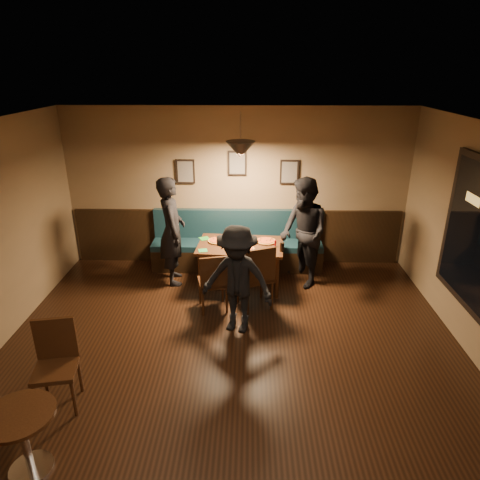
{
  "coord_description": "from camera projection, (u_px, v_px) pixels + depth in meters",
  "views": [
    {
      "loc": [
        0.21,
        -3.89,
        3.41
      ],
      "look_at": [
        0.08,
        2.17,
        0.95
      ],
      "focal_mm": 32.32,
      "sensor_mm": 36.0,
      "label": 1
    }
  ],
  "objects": [
    {
      "name": "chair_near_left",
      "position": [
        213.0,
        281.0,
        6.36
      ],
      "size": [
        0.49,
        0.49,
        0.92
      ],
      "primitive_type": null,
      "rotation": [
        0.0,
        0.0,
        0.23
      ],
      "color": "black",
      "rests_on": "floor"
    },
    {
      "name": "pizza_c",
      "position": [
        266.0,
        241.0,
        7.03
      ],
      "size": [
        0.38,
        0.38,
        0.04
      ],
      "primitive_type": "cylinder",
      "rotation": [
        0.0,
        0.0,
        -0.21
      ],
      "color": "gold",
      "rests_on": "dining_table"
    },
    {
      "name": "picture_center",
      "position": [
        237.0,
        163.0,
        7.41
      ],
      "size": [
        0.32,
        0.04,
        0.42
      ],
      "primitive_type": "cube",
      "color": "black",
      "rests_on": "wall_back"
    },
    {
      "name": "soda_glass",
      "position": [
        282.0,
        247.0,
        6.67
      ],
      "size": [
        0.09,
        0.09,
        0.15
      ],
      "primitive_type": "cylinder",
      "rotation": [
        0.0,
        0.0,
        -0.41
      ],
      "color": "black",
      "rests_on": "dining_table"
    },
    {
      "name": "chair_near_right",
      "position": [
        255.0,
        276.0,
        6.4
      ],
      "size": [
        0.59,
        0.59,
        1.03
      ],
      "primitive_type": null,
      "rotation": [
        0.0,
        0.0,
        0.39
      ],
      "color": "black",
      "rests_on": "floor"
    },
    {
      "name": "cutlery_set",
      "position": [
        235.0,
        253.0,
        6.64
      ],
      "size": [
        0.19,
        0.04,
        0.0
      ],
      "primitive_type": "cube",
      "rotation": [
        0.0,
        0.0,
        1.45
      ],
      "color": "white",
      "rests_on": "dining_table"
    },
    {
      "name": "tabasco_bottle",
      "position": [
        275.0,
        243.0,
        6.84
      ],
      "size": [
        0.03,
        0.03,
        0.13
      ],
      "primitive_type": "cylinder",
      "rotation": [
        0.0,
        0.0,
        0.11
      ],
      "color": "#90040E",
      "rests_on": "dining_table"
    },
    {
      "name": "wall_back",
      "position": [
        237.0,
        188.0,
        7.61
      ],
      "size": [
        6.0,
        0.0,
        6.0
      ],
      "primitive_type": "plane",
      "rotation": [
        1.57,
        0.0,
        0.0
      ],
      "color": "#8C704F",
      "rests_on": "ground"
    },
    {
      "name": "dining_table",
      "position": [
        240.0,
        265.0,
        7.09
      ],
      "size": [
        1.42,
        0.97,
        0.73
      ],
      "primitive_type": "cube",
      "rotation": [
        0.0,
        0.0,
        -0.07
      ],
      "color": "black",
      "rests_on": "floor"
    },
    {
      "name": "diner_left",
      "position": [
        172.0,
        231.0,
        7.03
      ],
      "size": [
        0.57,
        0.74,
        1.81
      ],
      "primitive_type": "imported",
      "rotation": [
        0.0,
        0.0,
        1.79
      ],
      "color": "black",
      "rests_on": "floor"
    },
    {
      "name": "picture_left",
      "position": [
        185.0,
        171.0,
        7.49
      ],
      "size": [
        0.32,
        0.04,
        0.42
      ],
      "primitive_type": "cube",
      "color": "black",
      "rests_on": "wall_back"
    },
    {
      "name": "napkin_b",
      "position": [
        203.0,
        250.0,
        6.72
      ],
      "size": [
        0.16,
        0.16,
        0.01
      ],
      "primitive_type": "cube",
      "rotation": [
        0.0,
        0.0,
        0.2
      ],
      "color": "#217D3A",
      "rests_on": "dining_table"
    },
    {
      "name": "ceiling",
      "position": [
        226.0,
        139.0,
        3.84
      ],
      "size": [
        7.0,
        7.0,
        0.0
      ],
      "primitive_type": "plane",
      "rotation": [
        3.14,
        0.0,
        0.0
      ],
      "color": "silver",
      "rests_on": "ground"
    },
    {
      "name": "cafe_chair_far",
      "position": [
        55.0,
        368.0,
        4.49
      ],
      "size": [
        0.5,
        0.5,
        0.97
      ],
      "primitive_type": null,
      "rotation": [
        0.0,
        0.0,
        3.33
      ],
      "color": "black",
      "rests_on": "floor"
    },
    {
      "name": "picture_right",
      "position": [
        289.0,
        172.0,
        7.45
      ],
      "size": [
        0.32,
        0.04,
        0.42
      ],
      "primitive_type": "cube",
      "color": "black",
      "rests_on": "wall_back"
    },
    {
      "name": "cafe_table",
      "position": [
        25.0,
        442.0,
        3.8
      ],
      "size": [
        0.82,
        0.82,
        0.65
      ],
      "primitive_type": "cylinder",
      "rotation": [
        0.0,
        0.0,
        -0.43
      ],
      "color": "black",
      "rests_on": "floor"
    },
    {
      "name": "diner_right",
      "position": [
        304.0,
        233.0,
        6.96
      ],
      "size": [
        0.96,
        1.06,
        1.8
      ],
      "primitive_type": "imported",
      "rotation": [
        0.0,
        0.0,
        -1.19
      ],
      "color": "black",
      "rests_on": "floor"
    },
    {
      "name": "wainscot",
      "position": [
        237.0,
        236.0,
        7.92
      ],
      "size": [
        5.88,
        0.06,
        1.0
      ],
      "primitive_type": "cube",
      "color": "black",
      "rests_on": "ground"
    },
    {
      "name": "booth_bench",
      "position": [
        237.0,
        242.0,
        7.67
      ],
      "size": [
        3.0,
        0.6,
        1.0
      ],
      "primitive_type": null,
      "color": "#0F232D",
      "rests_on": "ground"
    },
    {
      "name": "pendant_lamp",
      "position": [
        241.0,
        150.0,
        6.38
      ],
      "size": [
        0.44,
        0.44,
        0.25
      ],
      "primitive_type": "cone",
      "rotation": [
        3.14,
        0.0,
        0.0
      ],
      "color": "black",
      "rests_on": "ceiling"
    },
    {
      "name": "napkin_a",
      "position": [
        204.0,
        239.0,
        7.18
      ],
      "size": [
        0.21,
        0.21,
        0.01
      ],
      "primitive_type": "cube",
      "rotation": [
        0.0,
        0.0,
        0.45
      ],
      "color": "#1F7621",
      "rests_on": "dining_table"
    },
    {
      "name": "diner_front",
      "position": [
        237.0,
        280.0,
        5.73
      ],
      "size": [
        1.11,
        0.84,
        1.52
      ],
      "primitive_type": "imported",
      "rotation": [
        0.0,
        0.0,
        -0.31
      ],
      "color": "black",
      "rests_on": "floor"
    },
    {
      "name": "pizza_a",
      "position": [
        218.0,
        241.0,
        7.05
      ],
      "size": [
        0.33,
        0.33,
        0.04
      ],
      "primitive_type": "cylinder",
      "rotation": [
        0.0,
        0.0,
        0.04
      ],
      "color": "orange",
      "rests_on": "dining_table"
    },
    {
      "name": "floor",
      "position": [
        229.0,
        389.0,
        4.89
      ],
      "size": [
        7.0,
        7.0,
        0.0
      ],
      "primitive_type": "plane",
      "color": "black",
      "rests_on": "ground"
    },
    {
      "name": "pizza_b",
      "position": [
        245.0,
        249.0,
        6.74
      ],
      "size": [
        0.37,
        0.37,
        0.04
      ],
      "primitive_type": "cylinder",
      "rotation": [
        0.0,
        0.0,
        -0.21
      ],
      "color": "gold",
      "rests_on": "dining_table"
    }
  ]
}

